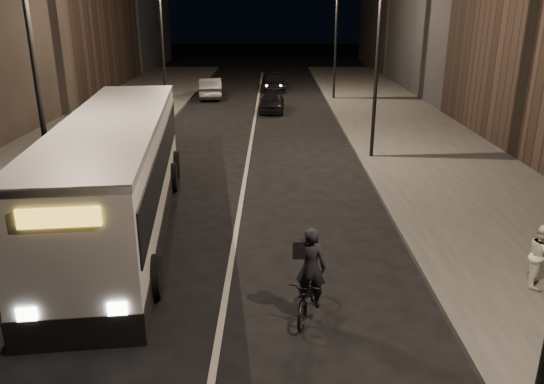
{
  "coord_description": "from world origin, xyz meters",
  "views": [
    {
      "loc": [
        1.15,
        -11.26,
        6.61
      ],
      "look_at": [
        1.11,
        3.24,
        1.5
      ],
      "focal_mm": 35.0,
      "sensor_mm": 36.0,
      "label": 1
    }
  ],
  "objects_px": {
    "streetlight_left_near": "(42,53)",
    "car_far": "(274,82)",
    "cyclist_on_bicycle": "(309,287)",
    "car_near": "(272,101)",
    "pedestrian_woman": "(542,256)",
    "streetlight_right_mid": "(372,37)",
    "car_mid": "(210,88)",
    "streetlight_left_far": "(166,28)",
    "city_bus": "(118,169)",
    "streetlight_right_far": "(333,24)"
  },
  "relations": [
    {
      "from": "city_bus",
      "to": "car_far",
      "type": "relative_size",
      "value": 2.88
    },
    {
      "from": "streetlight_left_far",
      "to": "city_bus",
      "type": "bearing_deg",
      "value": -84.43
    },
    {
      "from": "cyclist_on_bicycle",
      "to": "car_mid",
      "type": "bearing_deg",
      "value": 116.32
    },
    {
      "from": "cyclist_on_bicycle",
      "to": "car_near",
      "type": "xyz_separation_m",
      "value": [
        -0.9,
        24.5,
        -0.07
      ]
    },
    {
      "from": "streetlight_left_far",
      "to": "pedestrian_woman",
      "type": "xyz_separation_m",
      "value": [
        12.93,
        -21.77,
        -4.41
      ]
    },
    {
      "from": "streetlight_right_mid",
      "to": "pedestrian_woman",
      "type": "height_order",
      "value": "streetlight_right_mid"
    },
    {
      "from": "car_near",
      "to": "car_far",
      "type": "distance_m",
      "value": 9.29
    },
    {
      "from": "streetlight_right_mid",
      "to": "car_near",
      "type": "bearing_deg",
      "value": 110.27
    },
    {
      "from": "streetlight_left_far",
      "to": "pedestrian_woman",
      "type": "distance_m",
      "value": 25.7
    },
    {
      "from": "streetlight_left_far",
      "to": "pedestrian_woman",
      "type": "relative_size",
      "value": 5.16
    },
    {
      "from": "streetlight_right_mid",
      "to": "car_far",
      "type": "xyz_separation_m",
      "value": [
        -4.17,
        20.88,
        -4.7
      ]
    },
    {
      "from": "streetlight_left_near",
      "to": "car_far",
      "type": "height_order",
      "value": "streetlight_left_near"
    },
    {
      "from": "streetlight_right_mid",
      "to": "cyclist_on_bicycle",
      "type": "distance_m",
      "value": 14.12
    },
    {
      "from": "streetlight_left_near",
      "to": "pedestrian_woman",
      "type": "relative_size",
      "value": 5.16
    },
    {
      "from": "cyclist_on_bicycle",
      "to": "pedestrian_woman",
      "type": "distance_m",
      "value": 5.76
    },
    {
      "from": "streetlight_left_near",
      "to": "car_far",
      "type": "xyz_separation_m",
      "value": [
        6.49,
        28.88,
        -4.7
      ]
    },
    {
      "from": "streetlight_left_far",
      "to": "cyclist_on_bicycle",
      "type": "xyz_separation_m",
      "value": [
        7.29,
        -22.91,
        -4.62
      ]
    },
    {
      "from": "streetlight_left_far",
      "to": "city_bus",
      "type": "relative_size",
      "value": 0.62
    },
    {
      "from": "streetlight_left_far",
      "to": "streetlight_right_far",
      "type": "bearing_deg",
      "value": 29.36
    },
    {
      "from": "car_near",
      "to": "city_bus",
      "type": "bearing_deg",
      "value": -101.29
    },
    {
      "from": "streetlight_left_near",
      "to": "car_far",
      "type": "bearing_deg",
      "value": 77.33
    },
    {
      "from": "cyclist_on_bicycle",
      "to": "car_near",
      "type": "height_order",
      "value": "cyclist_on_bicycle"
    },
    {
      "from": "streetlight_right_mid",
      "to": "car_far",
      "type": "height_order",
      "value": "streetlight_right_mid"
    },
    {
      "from": "streetlight_left_near",
      "to": "city_bus",
      "type": "relative_size",
      "value": 0.62
    },
    {
      "from": "car_near",
      "to": "streetlight_left_near",
      "type": "bearing_deg",
      "value": -105.82
    },
    {
      "from": "streetlight_right_far",
      "to": "city_bus",
      "type": "distance_m",
      "value": 25.62
    },
    {
      "from": "streetlight_left_near",
      "to": "city_bus",
      "type": "height_order",
      "value": "streetlight_left_near"
    },
    {
      "from": "city_bus",
      "to": "car_near",
      "type": "xyz_separation_m",
      "value": [
        4.65,
        19.35,
        -1.24
      ]
    },
    {
      "from": "streetlight_left_far",
      "to": "city_bus",
      "type": "distance_m",
      "value": 18.18
    },
    {
      "from": "pedestrian_woman",
      "to": "car_near",
      "type": "xyz_separation_m",
      "value": [
        -6.55,
        23.36,
        -0.28
      ]
    },
    {
      "from": "streetlight_right_far",
      "to": "car_mid",
      "type": "bearing_deg",
      "value": 173.78
    },
    {
      "from": "streetlight_left_near",
      "to": "streetlight_left_far",
      "type": "xyz_separation_m",
      "value": [
        0.0,
        18.0,
        0.0
      ]
    },
    {
      "from": "pedestrian_woman",
      "to": "streetlight_left_far",
      "type": "bearing_deg",
      "value": 53.11
    },
    {
      "from": "streetlight_left_far",
      "to": "car_mid",
      "type": "height_order",
      "value": "streetlight_left_far"
    },
    {
      "from": "car_mid",
      "to": "car_far",
      "type": "bearing_deg",
      "value": -146.87
    },
    {
      "from": "city_bus",
      "to": "streetlight_right_far",
      "type": "bearing_deg",
      "value": 62.41
    },
    {
      "from": "streetlight_left_near",
      "to": "car_mid",
      "type": "distance_m",
      "value": 25.45
    },
    {
      "from": "pedestrian_woman",
      "to": "city_bus",
      "type": "bearing_deg",
      "value": 92.72
    },
    {
      "from": "streetlight_right_mid",
      "to": "city_bus",
      "type": "height_order",
      "value": "streetlight_right_mid"
    },
    {
      "from": "car_near",
      "to": "car_far",
      "type": "relative_size",
      "value": 0.85
    },
    {
      "from": "streetlight_right_mid",
      "to": "pedestrian_woman",
      "type": "distance_m",
      "value": 12.77
    },
    {
      "from": "cyclist_on_bicycle",
      "to": "streetlight_right_far",
      "type": "bearing_deg",
      "value": 99.13
    },
    {
      "from": "streetlight_right_far",
      "to": "car_far",
      "type": "bearing_deg",
      "value": 130.51
    },
    {
      "from": "cyclist_on_bicycle",
      "to": "car_near",
      "type": "distance_m",
      "value": 24.52
    },
    {
      "from": "streetlight_left_near",
      "to": "car_far",
      "type": "distance_m",
      "value": 29.97
    },
    {
      "from": "streetlight_right_far",
      "to": "streetlight_left_far",
      "type": "xyz_separation_m",
      "value": [
        -10.66,
        -6.0,
        0.0
      ]
    },
    {
      "from": "pedestrian_woman",
      "to": "car_near",
      "type": "relative_size",
      "value": 0.4
    },
    {
      "from": "streetlight_right_mid",
      "to": "pedestrian_woman",
      "type": "bearing_deg",
      "value": -79.09
    },
    {
      "from": "streetlight_left_near",
      "to": "streetlight_right_far",
      "type": "bearing_deg",
      "value": 66.04
    },
    {
      "from": "streetlight_right_mid",
      "to": "pedestrian_woman",
      "type": "xyz_separation_m",
      "value": [
        2.27,
        -11.77,
        -4.41
      ]
    }
  ]
}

